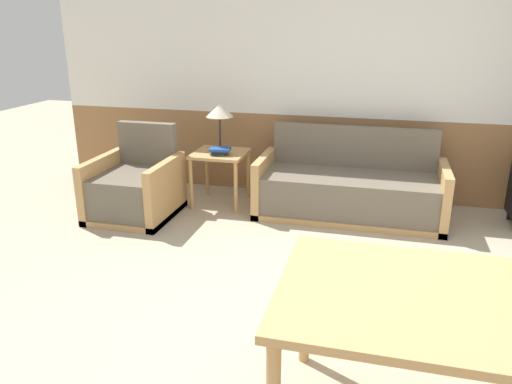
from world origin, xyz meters
name	(u,v)px	position (x,y,z in m)	size (l,w,h in m)	color
ground_plane	(349,333)	(0.00, 0.00, 0.00)	(16.00, 16.00, 0.00)	#B2A58C
wall_back	(378,73)	(0.00, 2.63, 1.35)	(7.20, 0.06, 2.70)	#996B42
couch	(350,190)	(-0.17, 2.04, 0.26)	(1.82, 0.77, 0.84)	tan
armchair	(135,189)	(-2.23, 1.50, 0.27)	(0.77, 0.82, 0.88)	tan
side_table	(220,161)	(-1.52, 2.04, 0.47)	(0.54, 0.54, 0.56)	tan
table_lamp	(219,111)	(-1.55, 2.14, 0.97)	(0.29, 0.29, 0.49)	#262628
book_stack	(220,151)	(-1.49, 1.95, 0.60)	(0.23, 0.19, 0.07)	#2D7F3D
dining_table	(488,317)	(0.59, -0.74, 0.68)	(1.77, 0.94, 0.75)	tan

